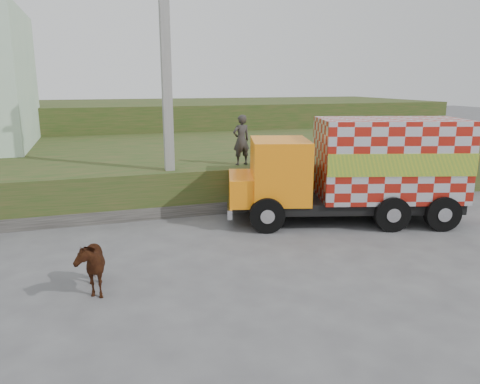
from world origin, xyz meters
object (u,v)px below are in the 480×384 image
object	(u,v)px
cow	(89,264)
cargo_truck	(358,169)
utility_pole	(167,91)
pedestrian	(241,140)

from	to	relation	value
cow	cargo_truck	bearing A→B (deg)	14.43
utility_pole	pedestrian	distance (m)	3.10
cargo_truck	cow	world-z (taller)	cargo_truck
cow	pedestrian	size ratio (longest dim) A/B	0.82
utility_pole	cow	size ratio (longest dim) A/B	5.51
utility_pole	pedestrian	xyz separation A→B (m)	(2.59, 0.23, -1.69)
utility_pole	cargo_truck	size ratio (longest dim) A/B	1.04
cow	pedestrian	bearing A→B (deg)	42.79
cargo_truck	pedestrian	bearing A→B (deg)	151.14
utility_pole	cow	world-z (taller)	utility_pole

